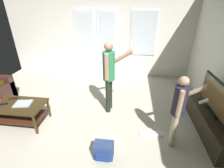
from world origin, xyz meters
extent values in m
cube|color=#B7B39F|center=(0.00, 0.00, -0.01)|extent=(5.96, 5.45, 0.02)
cube|color=silver|center=(0.00, 2.69, 1.36)|extent=(5.96, 0.06, 2.71)
cube|color=white|center=(-0.41, 2.65, 1.02)|extent=(0.65, 0.02, 2.10)
cube|color=silver|center=(-0.41, 2.64, 1.07)|extent=(0.49, 0.01, 1.80)
cube|color=white|center=(0.30, 2.65, 1.02)|extent=(0.65, 0.02, 2.10)
cube|color=silver|center=(0.30, 2.64, 1.07)|extent=(0.49, 0.01, 1.80)
cube|color=white|center=(1.43, 2.65, 1.39)|extent=(0.80, 0.02, 1.33)
cube|color=silver|center=(1.43, 2.64, 1.39)|extent=(0.74, 0.01, 1.27)
cube|color=#352912|center=(-1.06, -0.14, 0.42)|extent=(1.05, 0.59, 0.04)
cube|color=#3D1F12|center=(-1.06, -0.14, 0.15)|extent=(0.97, 0.51, 0.02)
cylinder|color=#352912|center=(-0.57, -0.40, 0.20)|extent=(0.05, 0.05, 0.40)
cylinder|color=#352912|center=(-1.55, 0.12, 0.20)|extent=(0.05, 0.05, 0.40)
cylinder|color=#352912|center=(-0.57, 0.12, 0.20)|extent=(0.05, 0.05, 0.40)
cube|color=black|center=(2.65, 0.16, 0.19)|extent=(0.45, 1.75, 0.38)
cube|color=black|center=(2.65, 0.16, 0.40)|extent=(0.08, 0.41, 0.04)
cube|color=black|center=(2.65, 0.16, 0.71)|extent=(0.04, 1.18, 0.57)
cube|color=#4C3819|center=(2.63, 0.16, 0.71)|extent=(0.00, 1.13, 0.52)
cylinder|color=black|center=(0.65, 0.46, 0.38)|extent=(0.11, 0.11, 0.76)
cylinder|color=black|center=(0.67, 0.63, 0.38)|extent=(0.11, 0.11, 0.76)
cylinder|color=#2D8854|center=(0.66, 0.54, 1.06)|extent=(0.25, 0.25, 0.59)
sphere|color=tan|center=(0.66, 0.54, 1.46)|extent=(0.18, 0.18, 0.18)
cylinder|color=tan|center=(0.64, 0.38, 1.09)|extent=(0.09, 0.09, 0.53)
cylinder|color=tan|center=(0.89, 0.69, 1.20)|extent=(0.49, 0.14, 0.37)
cube|color=white|center=(1.11, 0.66, 1.05)|extent=(0.14, 0.05, 0.10)
cylinder|color=tan|center=(1.86, -0.37, 0.31)|extent=(0.09, 0.09, 0.62)
cylinder|color=tan|center=(1.89, -0.24, 0.31)|extent=(0.09, 0.09, 0.62)
cylinder|color=#232330|center=(1.88, -0.30, 0.86)|extent=(0.20, 0.20, 0.49)
sphere|color=tan|center=(1.88, -0.30, 1.19)|extent=(0.15, 0.15, 0.15)
cylinder|color=tan|center=(1.85, -0.44, 0.89)|extent=(0.07, 0.07, 0.43)
cylinder|color=tan|center=(2.07, -0.21, 0.98)|extent=(0.39, 0.15, 0.31)
cube|color=white|center=(2.24, -0.25, 0.85)|extent=(0.14, 0.07, 0.11)
cube|color=navy|center=(0.76, -0.74, 0.14)|extent=(0.30, 0.18, 0.27)
cube|color=navy|center=(0.76, -0.85, 0.10)|extent=(0.21, 0.04, 0.14)
cube|color=white|center=(1.55, -0.15, 0.01)|extent=(0.45, 0.19, 0.02)
cube|color=silver|center=(1.55, -0.15, 0.02)|extent=(0.41, 0.15, 0.00)
cube|color=#ADBAB9|center=(-0.93, -0.12, 0.45)|extent=(0.35, 0.30, 0.02)
cube|color=black|center=(-1.25, 0.03, 0.45)|extent=(0.18, 0.11, 0.02)
cube|color=black|center=(-1.30, -0.19, 0.45)|extent=(0.17, 0.12, 0.02)
camera|label=1|loc=(1.12, -2.47, 2.17)|focal=25.58mm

